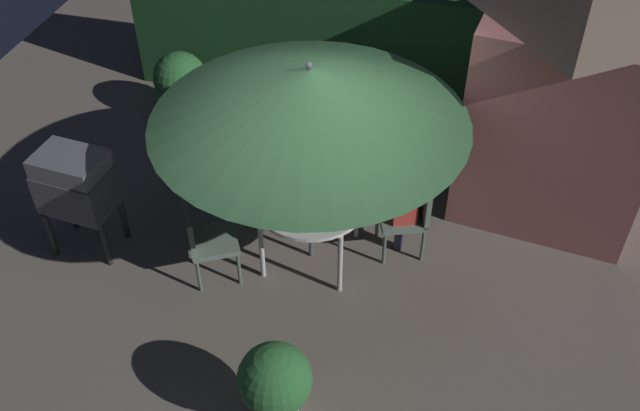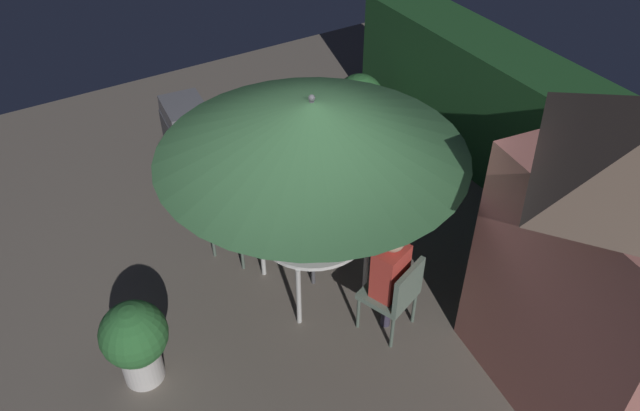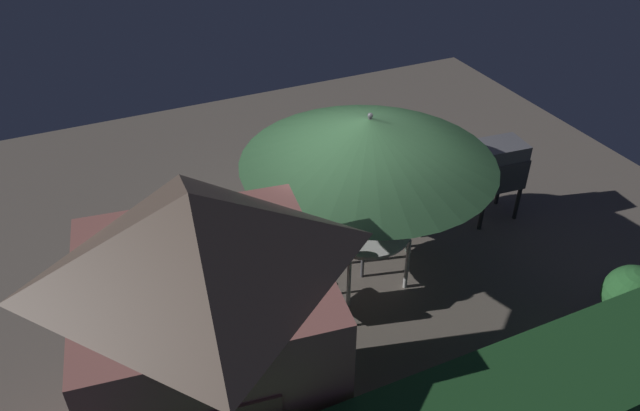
# 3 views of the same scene
# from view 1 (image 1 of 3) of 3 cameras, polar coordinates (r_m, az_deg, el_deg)

# --- Properties ---
(ground_plane) EXTENTS (11.00, 11.00, 0.00)m
(ground_plane) POSITION_cam_1_polar(r_m,az_deg,el_deg) (7.33, -1.03, -5.83)
(ground_plane) COLOR #6B6056
(hedge_backdrop) EXTENTS (6.38, 0.88, 1.64)m
(hedge_backdrop) POSITION_cam_1_polar(r_m,az_deg,el_deg) (9.54, 4.51, 12.88)
(hedge_backdrop) COLOR #1E4C23
(hedge_backdrop) RESTS_ON ground
(garden_shed) EXTENTS (2.17, 2.14, 2.93)m
(garden_shed) POSITION_cam_1_polar(r_m,az_deg,el_deg) (7.86, 19.32, 9.37)
(garden_shed) COLOR #B26B60
(garden_shed) RESTS_ON ground
(patio_table) EXTENTS (1.14, 1.14, 0.78)m
(patio_table) POSITION_cam_1_polar(r_m,az_deg,el_deg) (7.06, -0.76, 0.09)
(patio_table) COLOR white
(patio_table) RESTS_ON ground
(patio_umbrella) EXTENTS (2.90, 2.90, 2.31)m
(patio_umbrella) POSITION_cam_1_polar(r_m,az_deg,el_deg) (6.29, -0.86, 8.76)
(patio_umbrella) COLOR #4C4C51
(patio_umbrella) RESTS_ON ground
(bbq_grill) EXTENTS (0.74, 0.56, 1.20)m
(bbq_grill) POSITION_cam_1_polar(r_m,az_deg,el_deg) (7.50, -18.89, 1.63)
(bbq_grill) COLOR #47474C
(bbq_grill) RESTS_ON ground
(chair_near_shed) EXTENTS (0.60, 0.60, 0.90)m
(chair_near_shed) POSITION_cam_1_polar(r_m,az_deg,el_deg) (7.34, 7.18, -0.42)
(chair_near_shed) COLOR slate
(chair_near_shed) RESTS_ON ground
(chair_far_side) EXTENTS (0.63, 0.63, 0.90)m
(chair_far_side) POSITION_cam_1_polar(r_m,az_deg,el_deg) (7.09, -9.19, -2.54)
(chair_far_side) COLOR slate
(chair_far_side) RESTS_ON ground
(potted_plant_by_shed) EXTENTS (0.61, 0.61, 0.91)m
(potted_plant_by_shed) POSITION_cam_1_polar(r_m,az_deg,el_deg) (5.92, -3.59, -14.04)
(potted_plant_by_shed) COLOR silver
(potted_plant_by_shed) RESTS_ON ground
(potted_plant_by_grill) EXTENTS (0.68, 0.68, 0.91)m
(potted_plant_by_grill) POSITION_cam_1_polar(r_m,az_deg,el_deg) (9.42, -11.03, 9.67)
(potted_plant_by_grill) COLOR #936651
(potted_plant_by_grill) RESTS_ON ground
(person_in_red) EXTENTS (0.35, 0.40, 1.26)m
(person_in_red) POSITION_cam_1_polar(r_m,az_deg,el_deg) (7.15, 6.69, 1.09)
(person_in_red) COLOR #CC3D33
(person_in_red) RESTS_ON ground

